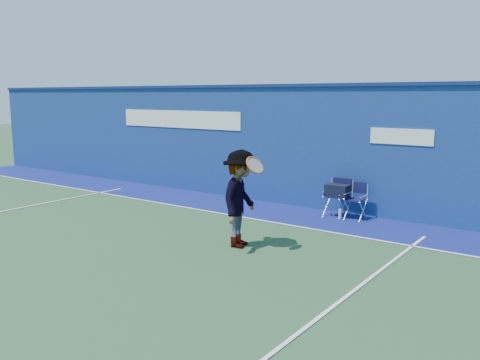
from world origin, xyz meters
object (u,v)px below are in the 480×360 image
Objects in this scene: directors_chair_right at (353,208)px; tennis_player at (240,199)px; water_bottle at (340,214)px; directors_chair_left at (338,201)px.

tennis_player reaches higher than directors_chair_right.
water_bottle is at bearing 78.39° from tennis_player.
water_bottle is 3.20m from tennis_player.
tennis_player is at bearing -98.46° from directors_chair_left.
tennis_player is (-0.85, -3.23, 0.65)m from directors_chair_right.
directors_chair_left is 0.49× the size of tennis_player.
directors_chair_right is 0.46× the size of tennis_player.
directors_chair_left is at bearing -174.91° from directors_chair_right.
directors_chair_left is 1.07× the size of directors_chair_right.
directors_chair_right is (0.37, 0.03, -0.11)m from directors_chair_left.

